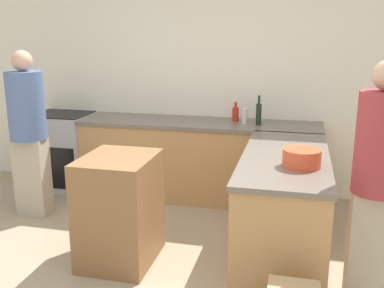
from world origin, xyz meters
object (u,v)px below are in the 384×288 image
object	(u,v)px
person_by_range	(28,129)
island_table	(120,209)
vinegar_bottle_clear	(245,115)
person_at_peninsula	(378,177)
mixing_bowl	(302,158)
hot_sauce_bottle	(235,114)
range_oven	(64,150)
wine_bottle_dark	(259,113)

from	to	relation	value
person_by_range	island_table	bearing A→B (deg)	-28.98
vinegar_bottle_clear	person_at_peninsula	bearing A→B (deg)	-57.28
mixing_bowl	person_by_range	xyz separation A→B (m)	(-2.65, 0.59, -0.05)
hot_sauce_bottle	person_by_range	size ratio (longest dim) A/B	0.13
range_oven	wine_bottle_dark	bearing A→B (deg)	-1.37
wine_bottle_dark	hot_sauce_bottle	distance (m)	0.31
island_table	hot_sauce_bottle	world-z (taller)	hot_sauce_bottle
island_table	wine_bottle_dark	distance (m)	1.88
person_at_peninsula	wine_bottle_dark	bearing A→B (deg)	119.50
hot_sauce_bottle	vinegar_bottle_clear	bearing A→B (deg)	-44.61
wine_bottle_dark	person_by_range	world-z (taller)	person_by_range
range_oven	person_by_range	size ratio (longest dim) A/B	0.53
person_by_range	person_at_peninsula	xyz separation A→B (m)	(3.14, -0.83, 0.01)
wine_bottle_dark	person_at_peninsula	xyz separation A→B (m)	(0.94, -1.67, -0.09)
mixing_bowl	hot_sauce_bottle	distance (m)	1.73
mixing_bowl	person_at_peninsula	xyz separation A→B (m)	(0.49, -0.25, -0.03)
person_by_range	mixing_bowl	bearing A→B (deg)	-12.47
mixing_bowl	hot_sauce_bottle	xyz separation A→B (m)	(-0.72, 1.57, 0.02)
mixing_bowl	person_by_range	size ratio (longest dim) A/B	0.17
wine_bottle_dark	mixing_bowl	bearing A→B (deg)	-72.40
island_table	wine_bottle_dark	size ratio (longest dim) A/B	2.82
range_oven	mixing_bowl	bearing A→B (deg)	-27.85
person_by_range	person_at_peninsula	bearing A→B (deg)	-14.83
vinegar_bottle_clear	person_by_range	distance (m)	2.23
island_table	wine_bottle_dark	xyz separation A→B (m)	(0.96, 1.52, 0.56)
hot_sauce_bottle	wine_bottle_dark	bearing A→B (deg)	-29.27
island_table	person_by_range	size ratio (longest dim) A/B	0.53
island_table	person_by_range	bearing A→B (deg)	151.02
hot_sauce_bottle	mixing_bowl	bearing A→B (deg)	-65.44
range_oven	hot_sauce_bottle	distance (m)	2.14
mixing_bowl	person_at_peninsula	size ratio (longest dim) A/B	0.17
wine_bottle_dark	hot_sauce_bottle	size ratio (longest dim) A/B	1.50
vinegar_bottle_clear	wine_bottle_dark	bearing A→B (deg)	-12.89
wine_bottle_dark	person_by_range	distance (m)	2.36
island_table	hot_sauce_bottle	bearing A→B (deg)	67.40
person_by_range	person_at_peninsula	size ratio (longest dim) A/B	0.99
island_table	mixing_bowl	bearing A→B (deg)	4.06
range_oven	vinegar_bottle_clear	world-z (taller)	vinegar_bottle_clear
island_table	hot_sauce_bottle	xyz separation A→B (m)	(0.70, 1.67, 0.52)
island_table	vinegar_bottle_clear	bearing A→B (deg)	62.42
wine_bottle_dark	person_by_range	xyz separation A→B (m)	(-2.20, -0.83, -0.10)
island_table	wine_bottle_dark	world-z (taller)	wine_bottle_dark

